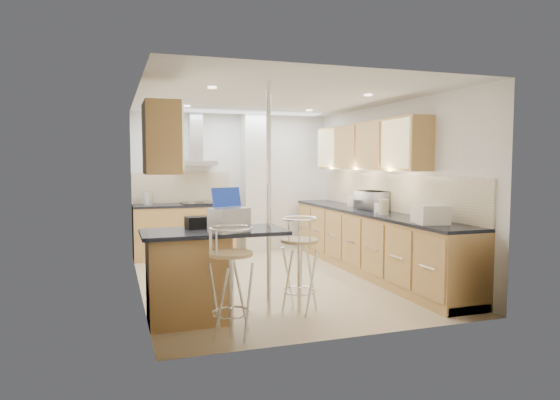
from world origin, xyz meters
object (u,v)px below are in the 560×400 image
object	(u,v)px
microwave	(373,201)
bar_stool_end	(299,265)
bar_stool_near	(231,282)
laptop	(229,220)
bread_bin	(430,214)

from	to	relation	value
microwave	bar_stool_end	world-z (taller)	microwave
bar_stool_near	microwave	bearing A→B (deg)	37.72
microwave	bar_stool_end	size ratio (longest dim) A/B	0.49
microwave	laptop	world-z (taller)	microwave
bread_bin	microwave	bearing A→B (deg)	97.14
microwave	laptop	bearing A→B (deg)	116.68
laptop	bread_bin	world-z (taller)	laptop
bar_stool_near	bar_stool_end	world-z (taller)	bar_stool_near
laptop	bar_stool_end	world-z (taller)	laptop
bar_stool_end	laptop	bearing A→B (deg)	121.38
laptop	bar_stool_near	distance (m)	0.67
laptop	bar_stool_end	xyz separation A→B (m)	(0.81, 0.14, -0.54)
microwave	bar_stool_end	distance (m)	2.48
microwave	bar_stool_end	xyz separation A→B (m)	(-1.80, -1.63, -0.54)
bar_stool_near	bread_bin	distance (m)	2.60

